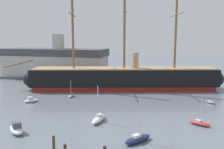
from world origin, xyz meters
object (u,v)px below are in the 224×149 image
Objects in this scene: sailboat_mid_right at (199,123)px; sailboat_near_centre at (99,118)px; dinghy_alongside_stern at (210,102)px; sailboat_alongside_bow at (71,96)px; sailboat_far_left at (58,79)px; seagull_in_flight at (52,57)px; motorboat_mid_left at (31,100)px; dockside_warehouse_left at (55,63)px; motorboat_foreground_left at (17,129)px; mooring_piling_nearest at (54,142)px; tall_ship at (124,78)px; sailboat_foreground_right at (138,139)px; mooring_piling_left_pair at (65,149)px.

sailboat_near_centre is at bearing -170.95° from sailboat_mid_right.
sailboat_alongside_bow is at bearing -174.67° from dinghy_alongside_stern.
sailboat_near_centre is 46.26m from sailboat_far_left.
sailboat_far_left is (-27.65, 37.10, -0.02)m from sailboat_near_centre.
sailboat_near_centre is 6.10× the size of seagull_in_flight.
dockside_warehouse_left is (-11.78, 33.26, 5.06)m from motorboat_mid_left.
dinghy_alongside_stern is 57.41m from dockside_warehouse_left.
sailboat_mid_right is 62.62m from dockside_warehouse_left.
sailboat_alongside_bow is 33.85m from dinghy_alongside_stern.
motorboat_foreground_left is 1.06× the size of sailboat_alongside_bow.
mooring_piling_nearest reaches higher than dinghy_alongside_stern.
tall_ship reaches higher than sailboat_far_left.
tall_ship is at bearing 49.82° from sailboat_alongside_bow.
mooring_piling_nearest is (17.20, -20.46, 0.47)m from motorboat_mid_left.
sailboat_foreground_right reaches higher than mooring_piling_left_pair.
dockside_warehouse_left is (-28.98, 53.71, 4.60)m from mooring_piling_nearest.
sailboat_near_centre is 20.09m from sailboat_alongside_bow.
dockside_warehouse_left is (-18.71, 25.97, 5.19)m from sailboat_alongside_bow.
tall_ship is 45.52× the size of mooring_piling_left_pair.
dockside_warehouse_left is (-52.42, 22.83, 5.24)m from dinghy_alongside_stern.
motorboat_foreground_left is 13.87m from seagull_in_flight.
sailboat_mid_right reaches higher than motorboat_foreground_left.
motorboat_mid_left is at bearing 151.31° from sailboat_foreground_right.
sailboat_foreground_right is 3.32× the size of mooring_piling_nearest.
motorboat_mid_left is 0.79× the size of sailboat_alongside_bow.
sailboat_alongside_bow is at bearing -130.18° from tall_ship.
sailboat_far_left is at bearing 142.79° from sailboat_mid_right.
sailboat_far_left reaches higher than mooring_piling_left_pair.
motorboat_foreground_left is at bearing -141.87° from sailboat_near_centre.
sailboat_foreground_right is at bearing -74.28° from tall_ship.
sailboat_foreground_right is 21.41m from seagull_in_flight.
dinghy_alongside_stern is (40.64, 10.43, -0.18)m from motorboat_mid_left.
motorboat_mid_left is 1.23× the size of dinghy_alongside_stern.
sailboat_alongside_bow is 0.10× the size of dockside_warehouse_left.
mooring_piling_left_pair is at bearing -23.89° from mooring_piling_nearest.
tall_ship is at bearing 93.37° from sailboat_near_centre.
sailboat_far_left is at bearing 129.23° from sailboat_foreground_right.
tall_ship is at bearing 126.69° from sailboat_mid_right.
seagull_in_flight reaches higher than sailboat_near_centre.
mooring_piling_nearest reaches higher than motorboat_foreground_left.
mooring_piling_left_pair is at bearing -123.74° from dinghy_alongside_stern.
mooring_piling_left_pair is (-21.27, -31.85, 0.38)m from dinghy_alongside_stern.
sailboat_alongside_bow reaches higher than mooring_piling_left_pair.
mooring_piling_left_pair is at bearing -47.87° from motorboat_mid_left.
sailboat_alongside_bow is 29.59m from mooring_piling_nearest.
seagull_in_flight is (-8.79, -0.22, 10.96)m from sailboat_near_centre.
motorboat_foreground_left is at bearing -103.96° from tall_ship.
sailboat_foreground_right is 10.83m from sailboat_near_centre.
dinghy_alongside_stern is at bearing 5.33° from sailboat_alongside_bow.
sailboat_mid_right is at bearing 9.05° from sailboat_near_centre.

